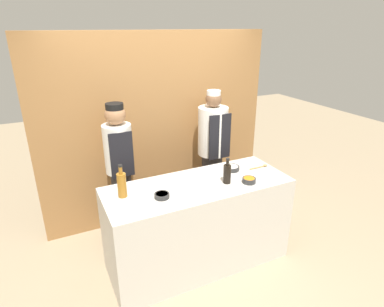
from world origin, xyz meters
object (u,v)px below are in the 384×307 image
chef_left (120,168)px  sauce_bowl_orange (249,180)px  sauce_bowl_yellow (162,195)px  wooden_spoon (261,167)px  chef_right (212,152)px  cutting_board (194,180)px  sauce_bowl_white (232,168)px  bottle_soy (227,173)px  bottle_amber (122,184)px

chef_left → sauce_bowl_orange: bearing=-42.2°
sauce_bowl_yellow → wooden_spoon: (1.24, 0.15, -0.01)m
wooden_spoon → chef_left: bearing=152.8°
chef_right → wooden_spoon: bearing=-73.7°
cutting_board → sauce_bowl_white: bearing=7.5°
sauce_bowl_orange → cutting_board: (-0.49, 0.27, -0.02)m
sauce_bowl_yellow → bottle_soy: 0.71m
sauce_bowl_orange → wooden_spoon: sauce_bowl_orange is taller
bottle_amber → chef_right: bearing=27.3°
sauce_bowl_white → chef_right: size_ratio=0.10×
sauce_bowl_white → bottle_soy: bearing=-131.2°
sauce_bowl_orange → sauce_bowl_white: bearing=89.2°
sauce_bowl_yellow → bottle_soy: bearing=-0.1°
chef_left → wooden_spoon: bearing=-27.2°
sauce_bowl_orange → sauce_bowl_yellow: sauce_bowl_orange is taller
sauce_bowl_orange → cutting_board: bearing=151.1°
cutting_board → chef_left: 0.92m
sauce_bowl_yellow → chef_left: bearing=101.2°
cutting_board → wooden_spoon: 0.83m
chef_left → chef_right: 1.21m
sauce_bowl_orange → bottle_amber: (-1.23, 0.28, 0.10)m
sauce_bowl_orange → chef_right: size_ratio=0.08×
bottle_soy → wooden_spoon: size_ratio=1.13×
sauce_bowl_orange → bottle_soy: 0.24m
sauce_bowl_orange → bottle_soy: bearing=154.5°
bottle_soy → chef_right: bearing=69.6°
chef_right → chef_left: bearing=180.0°
sauce_bowl_orange → sauce_bowl_white: (0.00, 0.34, -0.00)m
chef_left → chef_right: size_ratio=0.98×
sauce_bowl_white → wooden_spoon: 0.34m
wooden_spoon → chef_left: chef_left is taller
sauce_bowl_white → chef_left: bearing=149.3°
sauce_bowl_orange → bottle_soy: bottle_soy is taller
bottle_soy → chef_right: size_ratio=0.16×
bottle_soy → chef_right: chef_right is taller
sauce_bowl_white → chef_right: bearing=79.5°
wooden_spoon → sauce_bowl_orange: bearing=-143.4°
sauce_bowl_white → chef_left: 1.26m
sauce_bowl_yellow → sauce_bowl_white: 0.94m
bottle_amber → chef_left: size_ratio=0.19×
cutting_board → chef_left: bearing=129.8°
sauce_bowl_yellow → cutting_board: size_ratio=0.45×
wooden_spoon → bottle_amber: bearing=178.8°
cutting_board → sauce_bowl_orange: bearing=-28.9°
cutting_board → bottle_soy: 0.35m
bottle_soy → chef_left: 1.25m
sauce_bowl_orange → wooden_spoon: 0.42m
bottle_amber → chef_right: size_ratio=0.19×
sauce_bowl_yellow → cutting_board: sauce_bowl_yellow is taller
bottle_amber → cutting_board: bearing=-0.9°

